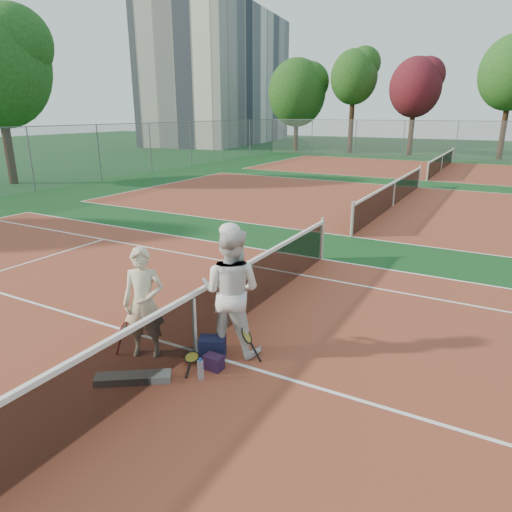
{
  "coord_description": "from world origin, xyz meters",
  "views": [
    {
      "loc": [
        3.98,
        -5.2,
        3.65
      ],
      "look_at": [
        0.0,
        1.99,
        1.05
      ],
      "focal_mm": 32.0,
      "sensor_mm": 36.0,
      "label": 1
    }
  ],
  "objects_px": {
    "apartment_block": "(221,78)",
    "sports_bag_purple": "(214,362)",
    "water_bottle": "(201,370)",
    "racket_red": "(124,340)",
    "player_b": "(231,291)",
    "racket_black_held": "(247,344)",
    "net_main": "(194,323)",
    "player_a": "(144,303)",
    "racket_spare": "(192,359)",
    "sports_bag_navy": "(212,347)"
  },
  "relations": [
    {
      "from": "sports_bag_navy",
      "to": "apartment_block",
      "type": "bearing_deg",
      "value": 122.78
    },
    {
      "from": "racket_red",
      "to": "sports_bag_purple",
      "type": "xyz_separation_m",
      "value": [
        1.42,
        0.36,
        -0.18
      ]
    },
    {
      "from": "net_main",
      "to": "player_b",
      "type": "height_order",
      "value": "player_b"
    },
    {
      "from": "racket_black_held",
      "to": "racket_spare",
      "type": "xyz_separation_m",
      "value": [
        -0.7,
        -0.46,
        -0.21
      ]
    },
    {
      "from": "player_a",
      "to": "net_main",
      "type": "bearing_deg",
      "value": 8.94
    },
    {
      "from": "racket_spare",
      "to": "apartment_block",
      "type": "bearing_deg",
      "value": 6.14
    },
    {
      "from": "player_b",
      "to": "racket_red",
      "type": "distance_m",
      "value": 1.82
    },
    {
      "from": "net_main",
      "to": "water_bottle",
      "type": "bearing_deg",
      "value": -48.42
    },
    {
      "from": "racket_red",
      "to": "sports_bag_purple",
      "type": "distance_m",
      "value": 1.48
    },
    {
      "from": "racket_red",
      "to": "water_bottle",
      "type": "xyz_separation_m",
      "value": [
        1.42,
        0.04,
        -0.14
      ]
    },
    {
      "from": "player_b",
      "to": "racket_black_held",
      "type": "distance_m",
      "value": 0.84
    },
    {
      "from": "player_a",
      "to": "racket_spare",
      "type": "height_order",
      "value": "player_a"
    },
    {
      "from": "racket_spare",
      "to": "player_b",
      "type": "bearing_deg",
      "value": -55.19
    },
    {
      "from": "apartment_block",
      "to": "racket_red",
      "type": "xyz_separation_m",
      "value": [
        27.12,
        -44.65,
        -7.21
      ]
    },
    {
      "from": "sports_bag_navy",
      "to": "net_main",
      "type": "bearing_deg",
      "value": -177.69
    },
    {
      "from": "net_main",
      "to": "sports_bag_purple",
      "type": "relative_size",
      "value": 39.99
    },
    {
      "from": "apartment_block",
      "to": "sports_bag_navy",
      "type": "relative_size",
      "value": 54.36
    },
    {
      "from": "net_main",
      "to": "racket_spare",
      "type": "distance_m",
      "value": 0.55
    },
    {
      "from": "racket_black_held",
      "to": "sports_bag_purple",
      "type": "xyz_separation_m",
      "value": [
        -0.3,
        -0.47,
        -0.16
      ]
    },
    {
      "from": "player_a",
      "to": "racket_spare",
      "type": "bearing_deg",
      "value": -14.92
    },
    {
      "from": "player_b",
      "to": "racket_black_held",
      "type": "height_order",
      "value": "player_b"
    },
    {
      "from": "player_a",
      "to": "racket_spare",
      "type": "distance_m",
      "value": 1.12
    },
    {
      "from": "player_b",
      "to": "sports_bag_navy",
      "type": "distance_m",
      "value": 0.93
    },
    {
      "from": "racket_red",
      "to": "sports_bag_navy",
      "type": "bearing_deg",
      "value": 12.8
    },
    {
      "from": "net_main",
      "to": "sports_bag_navy",
      "type": "height_order",
      "value": "net_main"
    },
    {
      "from": "net_main",
      "to": "racket_spare",
      "type": "xyz_separation_m",
      "value": [
        0.14,
        -0.28,
        -0.45
      ]
    },
    {
      "from": "net_main",
      "to": "sports_bag_purple",
      "type": "distance_m",
      "value": 0.73
    },
    {
      "from": "player_b",
      "to": "racket_spare",
      "type": "height_order",
      "value": "player_b"
    },
    {
      "from": "racket_red",
      "to": "racket_black_held",
      "type": "distance_m",
      "value": 1.91
    },
    {
      "from": "apartment_block",
      "to": "player_a",
      "type": "height_order",
      "value": "apartment_block"
    },
    {
      "from": "player_a",
      "to": "racket_red",
      "type": "bearing_deg",
      "value": -165.87
    },
    {
      "from": "apartment_block",
      "to": "racket_black_held",
      "type": "height_order",
      "value": "apartment_block"
    },
    {
      "from": "apartment_block",
      "to": "sports_bag_purple",
      "type": "distance_m",
      "value": 53.2
    },
    {
      "from": "apartment_block",
      "to": "sports_bag_purple",
      "type": "relative_size",
      "value": 80.13
    },
    {
      "from": "net_main",
      "to": "apartment_block",
      "type": "relative_size",
      "value": 0.5
    },
    {
      "from": "racket_spare",
      "to": "sports_bag_navy",
      "type": "relative_size",
      "value": 1.48
    },
    {
      "from": "apartment_block",
      "to": "racket_black_held",
      "type": "relative_size",
      "value": 40.59
    },
    {
      "from": "apartment_block",
      "to": "water_bottle",
      "type": "distance_m",
      "value": 53.46
    },
    {
      "from": "sports_bag_purple",
      "to": "water_bottle",
      "type": "height_order",
      "value": "water_bottle"
    },
    {
      "from": "racket_red",
      "to": "sports_bag_purple",
      "type": "height_order",
      "value": "racket_red"
    },
    {
      "from": "apartment_block",
      "to": "sports_bag_purple",
      "type": "bearing_deg",
      "value": -57.2
    },
    {
      "from": "apartment_block",
      "to": "racket_spare",
      "type": "relative_size",
      "value": 36.78
    },
    {
      "from": "player_b",
      "to": "racket_black_held",
      "type": "xyz_separation_m",
      "value": [
        0.37,
        -0.15,
        -0.74
      ]
    },
    {
      "from": "racket_red",
      "to": "sports_bag_navy",
      "type": "relative_size",
      "value": 1.43
    },
    {
      "from": "racket_red",
      "to": "sports_bag_purple",
      "type": "relative_size",
      "value": 2.1
    },
    {
      "from": "racket_black_held",
      "to": "sports_bag_navy",
      "type": "height_order",
      "value": "racket_black_held"
    },
    {
      "from": "racket_black_held",
      "to": "water_bottle",
      "type": "xyz_separation_m",
      "value": [
        -0.3,
        -0.78,
        -0.12
      ]
    },
    {
      "from": "player_a",
      "to": "racket_black_held",
      "type": "height_order",
      "value": "player_a"
    },
    {
      "from": "sports_bag_navy",
      "to": "player_b",
      "type": "bearing_deg",
      "value": 64.08
    },
    {
      "from": "racket_black_held",
      "to": "water_bottle",
      "type": "bearing_deg",
      "value": 56.47
    }
  ]
}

